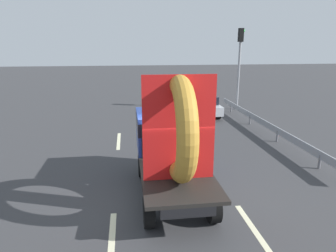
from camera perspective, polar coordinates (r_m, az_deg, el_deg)
ground_plane at (r=9.86m, az=1.76°, el=-12.55°), size 120.00×120.00×0.00m
flatbed_truck at (r=9.46m, az=0.51°, el=-2.37°), size 2.02×5.06×3.86m
distant_sedan at (r=20.32m, az=6.32°, el=4.13°), size 1.79×4.17×1.36m
traffic_light at (r=22.18m, az=13.30°, el=12.43°), size 0.42×0.36×5.62m
guardrail at (r=16.96m, az=17.36°, el=0.62°), size 0.10×13.35×0.71m
lane_dash_left_near at (r=8.00m, az=-10.48°, el=-20.03°), size 0.16×2.28×0.01m
lane_dash_left_far at (r=15.05m, az=-9.25°, el=-2.76°), size 0.16×2.64×0.01m
lane_dash_right_near at (r=8.31m, az=16.43°, el=-18.95°), size 0.16×2.79×0.01m
lane_dash_right_far at (r=15.91m, az=3.80°, el=-1.61°), size 0.16×2.33×0.01m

